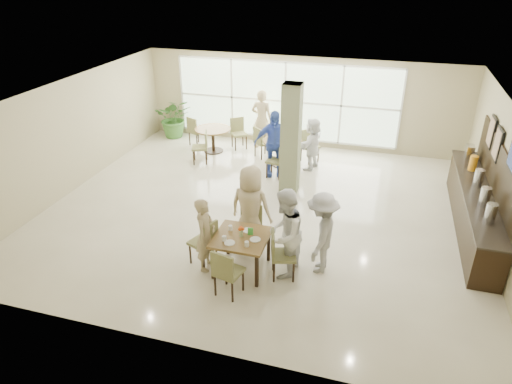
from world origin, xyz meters
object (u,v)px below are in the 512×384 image
(main_table, at_px, (241,240))
(teen_right, at_px, (285,234))
(round_table_right, at_px, (282,146))
(teen_left, at_px, (205,234))
(adult_standing, at_px, (262,119))
(buffet_counter, at_px, (475,206))
(teen_far, at_px, (251,208))
(potted_plant, at_px, (174,118))
(adult_b, at_px, (312,144))
(round_table_left, at_px, (213,134))
(teen_standing, at_px, (321,233))
(adult_a, at_px, (274,144))

(main_table, bearing_deg, teen_right, 8.02)
(main_table, bearing_deg, round_table_right, 94.58)
(round_table_right, relative_size, teen_left, 0.75)
(adult_standing, bearing_deg, buffet_counter, 153.64)
(adult_standing, bearing_deg, teen_far, 107.28)
(potted_plant, distance_m, adult_standing, 3.08)
(adult_b, bearing_deg, buffet_counter, 75.09)
(round_table_left, relative_size, round_table_right, 0.99)
(teen_standing, bearing_deg, round_table_right, -156.14)
(round_table_right, bearing_deg, teen_left, -92.86)
(teen_left, xyz_separation_m, teen_standing, (2.11, 0.54, 0.07))
(main_table, relative_size, potted_plant, 0.77)
(round_table_left, relative_size, potted_plant, 0.84)
(teen_standing, bearing_deg, buffet_counter, 131.59)
(round_table_right, xyz_separation_m, teen_right, (1.21, -5.02, 0.30))
(adult_standing, bearing_deg, potted_plant, 0.90)
(buffet_counter, bearing_deg, adult_standing, 149.61)
(teen_left, distance_m, adult_b, 5.37)
(teen_far, relative_size, teen_standing, 1.10)
(teen_left, relative_size, teen_right, 0.84)
(adult_b, bearing_deg, round_table_right, -75.84)
(main_table, height_order, adult_standing, adult_standing)
(round_table_right, height_order, teen_left, teen_left)
(teen_left, bearing_deg, adult_b, -12.40)
(adult_b, bearing_deg, adult_a, -36.83)
(round_table_right, distance_m, potted_plant, 4.21)
(adult_a, bearing_deg, main_table, -102.59)
(teen_far, bearing_deg, teen_standing, 171.21)
(round_table_left, xyz_separation_m, teen_left, (2.03, -5.67, 0.17))
(buffet_counter, height_order, adult_b, buffet_counter)
(teen_standing, bearing_deg, teen_right, -61.42)
(round_table_left, bearing_deg, adult_b, -7.65)
(round_table_right, relative_size, adult_a, 0.61)
(buffet_counter, xyz_separation_m, potted_plant, (-8.86, 3.57, 0.11))
(teen_right, distance_m, adult_b, 5.03)
(adult_b, xyz_separation_m, adult_standing, (-1.79, 1.14, 0.19))
(main_table, height_order, teen_left, teen_left)
(potted_plant, relative_size, teen_left, 0.89)
(round_table_left, distance_m, teen_right, 6.48)
(buffet_counter, xyz_separation_m, adult_standing, (-5.80, 3.40, 0.38))
(round_table_left, relative_size, buffet_counter, 0.24)
(main_table, distance_m, round_table_right, 5.15)
(teen_right, bearing_deg, teen_standing, 120.99)
(potted_plant, bearing_deg, adult_b, -15.10)
(main_table, height_order, potted_plant, potted_plant)
(main_table, relative_size, round_table_right, 0.90)
(main_table, relative_size, teen_standing, 0.62)
(teen_right, relative_size, adult_a, 0.96)
(potted_plant, bearing_deg, adult_a, -27.64)
(buffet_counter, xyz_separation_m, teen_far, (-4.52, -2.03, 0.35))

